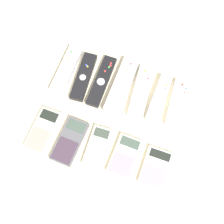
% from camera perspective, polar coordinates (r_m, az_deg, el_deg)
% --- Properties ---
extents(ground_plane, '(3.00, 3.00, 0.00)m').
position_cam_1_polar(ground_plane, '(1.05, -0.54, -1.77)').
color(ground_plane, beige).
extents(remote_0, '(0.05, 0.19, 0.02)m').
position_cam_1_polar(remote_0, '(1.13, -8.36, 7.61)').
color(remote_0, '#B7B7BC').
rests_on(remote_0, ground_plane).
extents(remote_1, '(0.06, 0.19, 0.02)m').
position_cam_1_polar(remote_1, '(1.11, -5.21, 6.44)').
color(remote_1, black).
rests_on(remote_1, ground_plane).
extents(remote_2, '(0.05, 0.20, 0.02)m').
position_cam_1_polar(remote_2, '(1.10, -1.91, 5.68)').
color(remote_2, black).
rests_on(remote_2, ground_plane).
extents(remote_3, '(0.06, 0.22, 0.03)m').
position_cam_1_polar(remote_3, '(1.09, 1.63, 4.84)').
color(remote_3, silver).
rests_on(remote_3, ground_plane).
extents(remote_4, '(0.07, 0.20, 0.03)m').
position_cam_1_polar(remote_4, '(1.09, 5.35, 3.73)').
color(remote_4, white).
rests_on(remote_4, ground_plane).
extents(remote_5, '(0.05, 0.17, 0.03)m').
position_cam_1_polar(remote_5, '(1.08, 8.58, 2.48)').
color(remote_5, white).
rests_on(remote_5, ground_plane).
extents(remote_6, '(0.06, 0.17, 0.02)m').
position_cam_1_polar(remote_6, '(1.09, 12.00, 1.63)').
color(remote_6, white).
rests_on(remote_6, ground_plane).
extents(calculator_0, '(0.08, 0.15, 0.02)m').
position_cam_1_polar(calculator_0, '(1.06, -12.51, -3.25)').
color(calculator_0, beige).
rests_on(calculator_0, ground_plane).
extents(calculator_1, '(0.08, 0.16, 0.02)m').
position_cam_1_polar(calculator_1, '(1.04, -7.74, -5.29)').
color(calculator_1, '#4C4C51').
rests_on(calculator_1, ground_plane).
extents(calculator_2, '(0.07, 0.14, 0.02)m').
position_cam_1_polar(calculator_2, '(1.02, -2.68, -6.36)').
color(calculator_2, silver).
rests_on(calculator_2, ground_plane).
extents(calculator_3, '(0.09, 0.14, 0.02)m').
position_cam_1_polar(calculator_3, '(1.01, 2.39, -8.08)').
color(calculator_3, beige).
rests_on(calculator_3, ground_plane).
extents(calculator_4, '(0.09, 0.12, 0.02)m').
position_cam_1_polar(calculator_4, '(1.02, 8.07, -10.03)').
color(calculator_4, silver).
rests_on(calculator_4, ground_plane).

